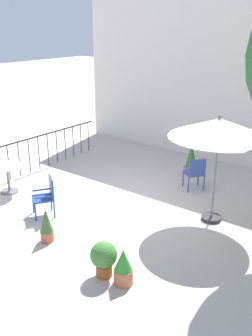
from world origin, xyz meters
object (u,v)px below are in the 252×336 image
patio_chair_0 (195,172)px  potted_plant_4 (46,225)px  potted_plant_3 (104,257)px  potted_plant_2 (123,267)px  potted_plant_0 (191,159)px  patio_umbrella_0 (219,129)px  patio_chair_1 (46,194)px  cafe_table_0 (8,174)px

patio_chair_0 → potted_plant_4: (-1.12, -4.04, -0.16)m
patio_chair_0 → potted_plant_3: (0.53, -4.21, -0.14)m
patio_chair_0 → potted_plant_2: size_ratio=1.35×
potted_plant_4 → potted_plant_0: bearing=84.5°
potted_plant_3 → potted_plant_4: (-1.64, 0.17, -0.02)m
patio_umbrella_0 → potted_plant_0: bearing=128.4°
patio_umbrella_0 → potted_plant_2: 3.45m
potted_plant_2 → patio_chair_1: bearing=162.6°
patio_umbrella_0 → patio_chair_0: patio_umbrella_0 is taller
potted_plant_3 → potted_plant_2: bearing=4.6°
patio_chair_1 → potted_plant_4: 1.16m
potted_plant_0 → potted_plant_3: potted_plant_0 is taller
patio_chair_0 → potted_plant_4: size_ratio=1.26×
patio_umbrella_0 → potted_plant_4: bearing=-128.0°
potted_plant_0 → patio_umbrella_0: bearing=-51.6°
patio_chair_1 → potted_plant_2: (2.89, -0.91, -0.19)m
patio_chair_1 → potted_plant_4: (0.85, -0.77, -0.15)m
potted_plant_2 → potted_plant_4: (-2.04, 0.14, 0.04)m
patio_umbrella_0 → potted_plant_3: patio_umbrella_0 is taller
potted_plant_0 → potted_plant_4: size_ratio=1.33×
potted_plant_0 → potted_plant_4: bearing=-95.5°
patio_umbrella_0 → potted_plant_4: 3.97m
patio_umbrella_0 → potted_plant_0: size_ratio=2.52×
cafe_table_0 → patio_chair_1: (1.74, -0.25, 0.00)m
patio_umbrella_0 → patio_chair_0: bearing=131.6°
potted_plant_0 → potted_plant_2: bearing=-73.1°
potted_plant_0 → patio_chair_0: bearing=-56.2°
cafe_table_0 → potted_plant_0: size_ratio=0.89×
patio_chair_1 → potted_plant_2: size_ratio=1.37×
potted_plant_0 → potted_plant_3: 5.29m
patio_chair_0 → potted_plant_0: size_ratio=0.95×
potted_plant_4 → patio_chair_1: bearing=137.9°
potted_plant_2 → potted_plant_3: potted_plant_2 is taller
patio_umbrella_0 → patio_chair_0: size_ratio=2.66×
potted_plant_3 → patio_chair_1: bearing=159.4°
patio_chair_0 → cafe_table_0: bearing=-140.8°
patio_chair_1 → potted_plant_0: bearing=72.6°
patio_chair_0 → potted_plant_0: bearing=123.8°
patio_umbrella_0 → patio_chair_0: (-1.08, 1.22, -1.57)m
patio_chair_1 → potted_plant_2: bearing=-17.4°
cafe_table_0 → patio_chair_1: patio_chair_1 is taller
patio_chair_0 → potted_plant_4: bearing=-105.4°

